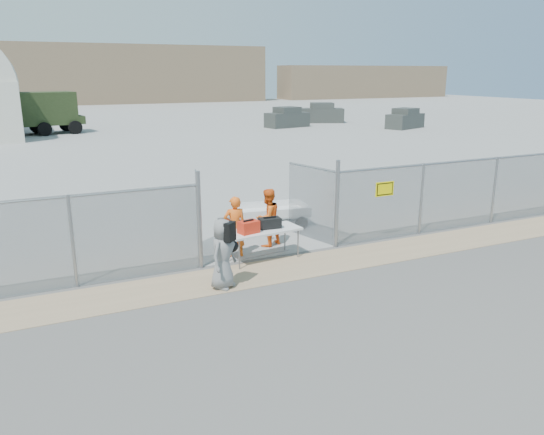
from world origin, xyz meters
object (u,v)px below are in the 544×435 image
utility_trailer (272,215)px  folding_table (263,245)px  security_worker_left (235,227)px  visitor (223,254)px  security_worker_right (268,218)px

utility_trailer → folding_table: bearing=-110.1°
folding_table → security_worker_left: (-0.57, 0.58, 0.41)m
security_worker_left → utility_trailer: 3.21m
folding_table → visitor: size_ratio=1.20×
folding_table → security_worker_left: security_worker_left is taller
folding_table → visitor: 2.12m
folding_table → security_worker_right: 1.27m
folding_table → utility_trailer: folding_table is taller
folding_table → utility_trailer: (1.59, 2.90, -0.06)m
visitor → security_worker_right: bearing=7.0°
folding_table → security_worker_left: bearing=129.0°
security_worker_left → visitor: bearing=71.8°
visitor → utility_trailer: bearing=12.9°
security_worker_left → visitor: (-1.02, -1.91, -0.01)m
folding_table → utility_trailer: size_ratio=0.67×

